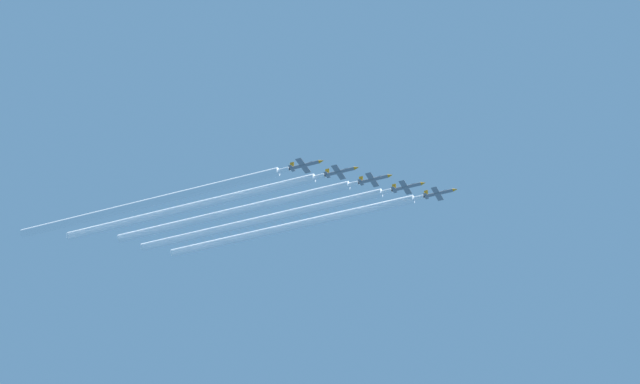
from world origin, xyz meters
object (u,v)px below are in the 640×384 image
at_px(jet_third_echelon, 375,179).
at_px(jet_second_echelon, 408,187).
at_px(jet_lead, 440,193).
at_px(jet_fifth_echelon, 306,165).
at_px(jet_fourth_echelon, 341,171).

bearing_deg(jet_third_echelon, jet_second_echelon, 141.23).
height_order(jet_lead, jet_fifth_echelon, jet_lead).
height_order(jet_lead, jet_fourth_echelon, jet_lead).
relative_size(jet_second_echelon, jet_fifth_echelon, 1.00).
bearing_deg(jet_fifth_echelon, jet_lead, 139.83).
bearing_deg(jet_second_echelon, jet_fifth_echelon, -40.25).
bearing_deg(jet_third_echelon, jet_fifth_echelon, -41.01).
bearing_deg(jet_second_echelon, jet_third_echelon, -38.77).
relative_size(jet_second_echelon, jet_third_echelon, 1.00).
relative_size(jet_lead, jet_second_echelon, 1.00).
distance_m(jet_second_echelon, jet_fifth_echelon, 34.29).
relative_size(jet_second_echelon, jet_fourth_echelon, 1.00).
distance_m(jet_lead, jet_third_echelon, 23.06).
bearing_deg(jet_fourth_echelon, jet_third_echelon, 138.97).
bearing_deg(jet_fourth_echelon, jet_fifth_echelon, -40.98).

